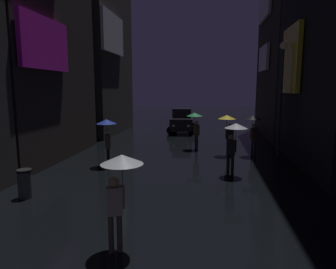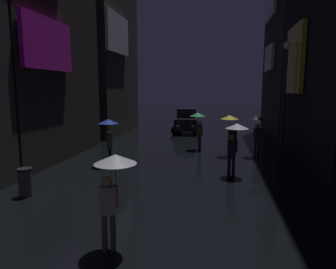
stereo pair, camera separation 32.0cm
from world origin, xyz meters
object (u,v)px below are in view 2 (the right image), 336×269
(pedestrian_foreground_right_clear, at_px, (113,176))
(pedestrian_midstreet_centre_black, at_px, (256,124))
(pedestrian_midstreet_left_blue, at_px, (109,129))
(pedestrian_foreground_left_clear, at_px, (235,135))
(pedestrian_near_crossing_yellow, at_px, (231,124))
(pedestrian_far_right_green, at_px, (198,121))
(trash_bin, at_px, (25,182))
(streetlamp_right_far, at_px, (285,87))
(car_distant, at_px, (187,121))

(pedestrian_foreground_right_clear, bearing_deg, pedestrian_midstreet_centre_black, 67.67)
(pedestrian_midstreet_centre_black, bearing_deg, pedestrian_midstreet_left_blue, -155.56)
(pedestrian_midstreet_centre_black, bearing_deg, pedestrian_foreground_left_clear, -108.14)
(pedestrian_near_crossing_yellow, xyz_separation_m, pedestrian_far_right_green, (-1.74, 1.33, 0.00))
(trash_bin, bearing_deg, streetlamp_right_far, 37.22)
(pedestrian_foreground_right_clear, xyz_separation_m, pedestrian_far_right_green, (1.05, 11.13, 0.00))
(pedestrian_foreground_right_clear, relative_size, pedestrian_near_crossing_yellow, 1.00)
(pedestrian_midstreet_left_blue, xyz_separation_m, pedestrian_far_right_green, (3.73, 4.27, 0.00))
(pedestrian_midstreet_centre_black, distance_m, pedestrian_far_right_green, 3.26)
(pedestrian_near_crossing_yellow, bearing_deg, pedestrian_midstreet_left_blue, -151.75)
(pedestrian_far_right_green, bearing_deg, pedestrian_near_crossing_yellow, -37.49)
(pedestrian_midstreet_centre_black, height_order, pedestrian_far_right_green, same)
(car_distant, bearing_deg, pedestrian_foreground_right_clear, -88.96)
(streetlamp_right_far, xyz_separation_m, trash_bin, (-9.30, -7.06, -3.08))
(pedestrian_midstreet_centre_black, relative_size, pedestrian_far_right_green, 1.00)
(pedestrian_far_right_green, xyz_separation_m, pedestrian_foreground_left_clear, (1.79, -4.99, 0.00))
(pedestrian_midstreet_left_blue, bearing_deg, pedestrian_foreground_left_clear, -7.47)
(pedestrian_near_crossing_yellow, bearing_deg, car_distant, 110.94)
(pedestrian_midstreet_left_blue, relative_size, pedestrian_midstreet_centre_black, 1.00)
(streetlamp_right_far, height_order, trash_bin, streetlamp_right_far)
(pedestrian_foreground_right_clear, height_order, streetlamp_right_far, streetlamp_right_far)
(pedestrian_midstreet_centre_black, xyz_separation_m, pedestrian_far_right_green, (-3.03, 1.20, 0.00))
(pedestrian_foreground_right_clear, relative_size, pedestrian_midstreet_left_blue, 1.00)
(pedestrian_far_right_green, height_order, streetlamp_right_far, streetlamp_right_far)
(pedestrian_far_right_green, relative_size, streetlamp_right_far, 0.37)
(pedestrian_near_crossing_yellow, height_order, car_distant, pedestrian_near_crossing_yellow)
(pedestrian_far_right_green, bearing_deg, car_distant, 101.41)
(pedestrian_midstreet_left_blue, bearing_deg, streetlamp_right_far, 19.73)
(pedestrian_midstreet_left_blue, relative_size, pedestrian_foreground_left_clear, 1.00)
(pedestrian_midstreet_centre_black, height_order, streetlamp_right_far, streetlamp_right_far)
(pedestrian_foreground_right_clear, xyz_separation_m, pedestrian_foreground_left_clear, (2.83, 6.13, 0.00))
(pedestrian_midstreet_centre_black, height_order, trash_bin, pedestrian_midstreet_centre_black)
(trash_bin, bearing_deg, car_distant, 76.55)
(pedestrian_near_crossing_yellow, height_order, pedestrian_midstreet_centre_black, same)
(streetlamp_right_far, distance_m, trash_bin, 12.08)
(pedestrian_foreground_left_clear, xyz_separation_m, streetlamp_right_far, (2.49, 3.59, 1.88))
(pedestrian_near_crossing_yellow, bearing_deg, pedestrian_foreground_right_clear, -105.88)
(streetlamp_right_far, bearing_deg, pedestrian_midstreet_left_blue, -160.27)
(pedestrian_midstreet_centre_black, height_order, car_distant, pedestrian_midstreet_centre_black)
(pedestrian_foreground_left_clear, height_order, car_distant, pedestrian_foreground_left_clear)
(trash_bin, bearing_deg, pedestrian_far_right_green, 59.32)
(pedestrian_far_right_green, bearing_deg, pedestrian_foreground_left_clear, -70.31)
(pedestrian_near_crossing_yellow, relative_size, pedestrian_foreground_left_clear, 1.00)
(pedestrian_near_crossing_yellow, xyz_separation_m, pedestrian_midstreet_centre_black, (1.29, 0.13, 0.00))
(streetlamp_right_far, bearing_deg, pedestrian_foreground_right_clear, -118.70)
(pedestrian_midstreet_centre_black, distance_m, car_distant, 9.16)
(pedestrian_midstreet_centre_black, xyz_separation_m, trash_bin, (-8.05, -7.26, -1.20))
(pedestrian_near_crossing_yellow, bearing_deg, pedestrian_foreground_left_clear, -89.26)
(pedestrian_foreground_right_clear, relative_size, car_distant, 0.50)
(pedestrian_midstreet_left_blue, bearing_deg, pedestrian_midstreet_centre_black, 24.44)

